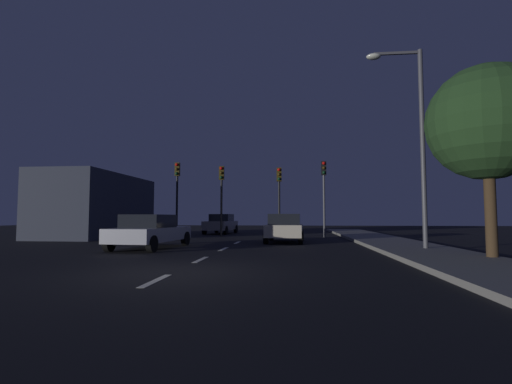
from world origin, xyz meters
TOP-DOWN VIEW (x-y plane):
  - ground_plane at (0.00, 7.00)m, footprint 80.00×80.00m
  - sidewalk_curb_right at (7.50, 7.00)m, footprint 3.00×40.00m
  - lane_stripe_nearest at (0.00, -1.20)m, footprint 0.16×1.60m
  - lane_stripe_second at (0.00, 2.60)m, footprint 0.16×1.60m
  - lane_stripe_third at (0.00, 6.40)m, footprint 0.16×1.60m
  - lane_stripe_fourth at (0.00, 10.20)m, footprint 0.16×1.60m
  - traffic_signal_far_left at (-4.89, 15.45)m, footprint 0.32×0.38m
  - traffic_signal_center_left at (-1.86, 15.45)m, footprint 0.32×0.38m
  - traffic_signal_center_right at (1.96, 15.45)m, footprint 0.32×0.38m
  - traffic_signal_far_right at (4.84, 15.45)m, footprint 0.32×0.38m
  - car_stopped_ahead at (2.42, 10.64)m, footprint 2.02×3.96m
  - car_adjacent_lane at (-3.09, 6.34)m, footprint 2.26×4.66m
  - car_oncoming_far at (-2.75, 19.97)m, footprint 2.13×4.44m
  - street_lamp_right at (7.48, 5.83)m, footprint 2.13×0.36m
  - roadside_tree_right at (8.67, 2.86)m, footprint 3.48×3.48m
  - storefront_left at (-10.06, 14.78)m, footprint 4.11×9.32m

SIDE VIEW (x-z plane):
  - ground_plane at x=0.00m, z-range 0.00..0.00m
  - lane_stripe_nearest at x=0.00m, z-range 0.00..0.01m
  - lane_stripe_second at x=0.00m, z-range 0.00..0.01m
  - lane_stripe_third at x=0.00m, z-range 0.00..0.01m
  - lane_stripe_fourth at x=0.00m, z-range 0.00..0.01m
  - sidewalk_curb_right at x=7.50m, z-range 0.00..0.15m
  - car_adjacent_lane at x=-3.09m, z-range 0.02..1.43m
  - car_stopped_ahead at x=2.42m, z-range 0.01..1.48m
  - car_oncoming_far at x=-2.75m, z-range 0.01..1.53m
  - storefront_left at x=-10.06m, z-range 0.00..4.06m
  - traffic_signal_center_right at x=1.96m, z-range 0.93..5.45m
  - traffic_signal_center_left at x=-1.86m, z-range 0.95..5.61m
  - traffic_signal_far_right at x=4.84m, z-range 0.99..5.89m
  - traffic_signal_far_left at x=-4.89m, z-range 0.99..5.95m
  - roadside_tree_right at x=8.67m, z-range 1.19..7.09m
  - street_lamp_right at x=7.48m, z-range 0.77..8.57m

